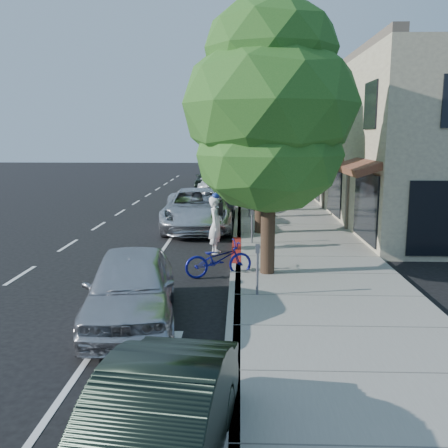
{
  "coord_description": "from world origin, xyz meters",
  "views": [
    {
      "loc": [
        0.14,
        -15.69,
        3.96
      ],
      "look_at": [
        -0.36,
        -0.92,
        1.35
      ],
      "focal_mm": 40.0,
      "sensor_mm": 36.0,
      "label": 1
    }
  ],
  "objects_px": {
    "bicycle": "(219,259)",
    "dark_suv_far": "(210,178)",
    "cyclist": "(216,225)",
    "white_pickup": "(216,182)",
    "street_tree_3": "(254,117)",
    "street_tree_4": "(251,133)",
    "street_tree_1": "(261,125)",
    "street_tree_5": "(250,128)",
    "dark_sedan": "(219,203)",
    "street_tree_0": "(270,109)",
    "near_car_a": "(131,287)",
    "street_tree_2": "(256,132)",
    "pedestrian": "(268,200)",
    "silver_suv": "(197,209)",
    "near_car_b": "(153,434)"
  },
  "relations": [
    {
      "from": "street_tree_3",
      "to": "dark_sedan",
      "type": "xyz_separation_m",
      "value": [
        -1.83,
        -6.97,
        -4.45
      ]
    },
    {
      "from": "street_tree_1",
      "to": "bicycle",
      "type": "distance_m",
      "value": 7.23
    },
    {
      "from": "street_tree_5",
      "to": "bicycle",
      "type": "relative_size",
      "value": 3.93
    },
    {
      "from": "street_tree_1",
      "to": "street_tree_4",
      "type": "height_order",
      "value": "street_tree_1"
    },
    {
      "from": "pedestrian",
      "to": "dark_suv_far",
      "type": "bearing_deg",
      "value": -78.37
    },
    {
      "from": "street_tree_1",
      "to": "street_tree_4",
      "type": "bearing_deg",
      "value": 90.0
    },
    {
      "from": "street_tree_0",
      "to": "near_car_a",
      "type": "bearing_deg",
      "value": -131.53
    },
    {
      "from": "pedestrian",
      "to": "street_tree_3",
      "type": "bearing_deg",
      "value": -89.04
    },
    {
      "from": "bicycle",
      "to": "dark_sedan",
      "type": "relative_size",
      "value": 0.48
    },
    {
      "from": "street_tree_2",
      "to": "dark_sedan",
      "type": "bearing_deg",
      "value": -152.21
    },
    {
      "from": "street_tree_5",
      "to": "pedestrian",
      "type": "bearing_deg",
      "value": -88.39
    },
    {
      "from": "street_tree_2",
      "to": "street_tree_5",
      "type": "height_order",
      "value": "street_tree_5"
    },
    {
      "from": "pedestrian",
      "to": "street_tree_4",
      "type": "bearing_deg",
      "value": -90.8
    },
    {
      "from": "street_tree_0",
      "to": "white_pickup",
      "type": "distance_m",
      "value": 21.89
    },
    {
      "from": "bicycle",
      "to": "dark_sedan",
      "type": "height_order",
      "value": "dark_sedan"
    },
    {
      "from": "street_tree_0",
      "to": "bicycle",
      "type": "xyz_separation_m",
      "value": [
        -1.38,
        0.06,
        -4.15
      ]
    },
    {
      "from": "street_tree_2",
      "to": "street_tree_3",
      "type": "xyz_separation_m",
      "value": [
        0.0,
        6.0,
        0.96
      ]
    },
    {
      "from": "cyclist",
      "to": "dark_suv_far",
      "type": "bearing_deg",
      "value": 12.37
    },
    {
      "from": "street_tree_5",
      "to": "white_pickup",
      "type": "relative_size",
      "value": 1.49
    },
    {
      "from": "street_tree_2",
      "to": "bicycle",
      "type": "height_order",
      "value": "street_tree_2"
    },
    {
      "from": "street_tree_2",
      "to": "street_tree_0",
      "type": "bearing_deg",
      "value": -90.0
    },
    {
      "from": "street_tree_5",
      "to": "near_car_a",
      "type": "bearing_deg",
      "value": -95.29
    },
    {
      "from": "bicycle",
      "to": "dark_suv_far",
      "type": "distance_m",
      "value": 24.05
    },
    {
      "from": "street_tree_3",
      "to": "street_tree_4",
      "type": "xyz_separation_m",
      "value": [
        0.0,
        6.0,
        -0.92
      ]
    },
    {
      "from": "street_tree_2",
      "to": "pedestrian",
      "type": "bearing_deg",
      "value": -73.22
    },
    {
      "from": "street_tree_3",
      "to": "bicycle",
      "type": "xyz_separation_m",
      "value": [
        -1.38,
        -17.94,
        -4.6
      ]
    },
    {
      "from": "dark_suv_far",
      "to": "dark_sedan",
      "type": "bearing_deg",
      "value": -81.68
    },
    {
      "from": "street_tree_2",
      "to": "street_tree_4",
      "type": "distance_m",
      "value": 12.0
    },
    {
      "from": "cyclist",
      "to": "white_pickup",
      "type": "bearing_deg",
      "value": 11.13
    },
    {
      "from": "bicycle",
      "to": "pedestrian",
      "type": "relative_size",
      "value": 1.22
    },
    {
      "from": "dark_suv_far",
      "to": "near_car_a",
      "type": "distance_m",
      "value": 27.55
    },
    {
      "from": "street_tree_4",
      "to": "silver_suv",
      "type": "height_order",
      "value": "street_tree_4"
    },
    {
      "from": "street_tree_4",
      "to": "white_pickup",
      "type": "bearing_deg",
      "value": -133.84
    },
    {
      "from": "street_tree_4",
      "to": "pedestrian",
      "type": "height_order",
      "value": "street_tree_4"
    },
    {
      "from": "street_tree_0",
      "to": "street_tree_4",
      "type": "distance_m",
      "value": 24.0
    },
    {
      "from": "street_tree_1",
      "to": "street_tree_5",
      "type": "relative_size",
      "value": 0.93
    },
    {
      "from": "near_car_b",
      "to": "pedestrian",
      "type": "distance_m",
      "value": 18.93
    },
    {
      "from": "near_car_a",
      "to": "street_tree_5",
      "type": "bearing_deg",
      "value": 76.79
    },
    {
      "from": "dark_suv_far",
      "to": "near_car_a",
      "type": "relative_size",
      "value": 1.06
    },
    {
      "from": "dark_sedan",
      "to": "dark_suv_far",
      "type": "relative_size",
      "value": 0.83
    },
    {
      "from": "street_tree_3",
      "to": "street_tree_4",
      "type": "bearing_deg",
      "value": 90.0
    },
    {
      "from": "street_tree_1",
      "to": "street_tree_5",
      "type": "height_order",
      "value": "street_tree_5"
    },
    {
      "from": "street_tree_4",
      "to": "street_tree_5",
      "type": "relative_size",
      "value": 0.92
    },
    {
      "from": "street_tree_0",
      "to": "street_tree_3",
      "type": "bearing_deg",
      "value": 90.0
    },
    {
      "from": "near_car_a",
      "to": "near_car_b",
      "type": "bearing_deg",
      "value": -82.91
    },
    {
      "from": "cyclist",
      "to": "near_car_b",
      "type": "xyz_separation_m",
      "value": [
        -0.12,
        -11.6,
        -0.31
      ]
    },
    {
      "from": "street_tree_1",
      "to": "dark_sedan",
      "type": "relative_size",
      "value": 1.77
    },
    {
      "from": "street_tree_5",
      "to": "pedestrian",
      "type": "distance_m",
      "value": 20.19
    },
    {
      "from": "street_tree_3",
      "to": "silver_suv",
      "type": "relative_size",
      "value": 1.31
    },
    {
      "from": "street_tree_1",
      "to": "white_pickup",
      "type": "distance_m",
      "value": 16.01
    }
  ]
}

